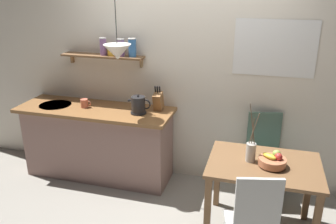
# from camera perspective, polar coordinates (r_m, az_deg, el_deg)

# --- Properties ---
(ground_plane) EXTENTS (14.00, 14.00, 0.00)m
(ground_plane) POSITION_cam_1_polar(r_m,az_deg,el_deg) (3.98, 0.42, -14.29)
(ground_plane) COLOR gray
(back_wall) EXTENTS (6.80, 0.11, 2.70)m
(back_wall) POSITION_cam_1_polar(r_m,az_deg,el_deg) (3.97, 5.84, 6.97)
(back_wall) COLOR silver
(back_wall) RESTS_ON ground_plane
(kitchen_counter) EXTENTS (1.83, 0.63, 0.89)m
(kitchen_counter) POSITION_cam_1_polar(r_m,az_deg,el_deg) (4.34, -11.30, -4.73)
(kitchen_counter) COLOR gray
(kitchen_counter) RESTS_ON ground_plane
(wall_shelf) EXTENTS (0.99, 0.20, 0.34)m
(wall_shelf) POSITION_cam_1_polar(r_m,az_deg,el_deg) (4.09, -9.19, 9.69)
(wall_shelf) COLOR brown
(dining_table) EXTENTS (1.00, 0.72, 0.73)m
(dining_table) POSITION_cam_1_polar(r_m,az_deg,el_deg) (3.36, 15.22, -9.82)
(dining_table) COLOR brown
(dining_table) RESTS_ON ground_plane
(dining_chair_near) EXTENTS (0.47, 0.47, 0.98)m
(dining_chair_near) POSITION_cam_1_polar(r_m,az_deg,el_deg) (2.90, 13.65, -17.14)
(dining_chair_near) COLOR silver
(dining_chair_near) RESTS_ON ground_plane
(dining_chair_far) EXTENTS (0.48, 0.47, 0.95)m
(dining_chair_far) POSITION_cam_1_polar(r_m,az_deg,el_deg) (3.98, 15.31, -6.42)
(dining_chair_far) COLOR #4C6B5B
(dining_chair_far) RESTS_ON ground_plane
(fruit_bowl) EXTENTS (0.24, 0.24, 0.14)m
(fruit_bowl) POSITION_cam_1_polar(r_m,az_deg,el_deg) (3.26, 16.67, -7.57)
(fruit_bowl) COLOR #BC704C
(fruit_bowl) RESTS_ON dining_table
(twig_vase) EXTENTS (0.09, 0.09, 0.55)m
(twig_vase) POSITION_cam_1_polar(r_m,az_deg,el_deg) (3.28, 13.33, -6.24)
(twig_vase) COLOR #B7B2A8
(twig_vase) RESTS_ON dining_table
(electric_kettle) EXTENTS (0.26, 0.18, 0.22)m
(electric_kettle) POSITION_cam_1_polar(r_m,az_deg,el_deg) (3.89, -4.82, 1.11)
(electric_kettle) COLOR black
(electric_kettle) RESTS_ON kitchen_counter
(knife_block) EXTENTS (0.09, 0.17, 0.29)m
(knife_block) POSITION_cam_1_polar(r_m,az_deg,el_deg) (3.97, -1.60, 1.86)
(knife_block) COLOR #9E6B3D
(knife_block) RESTS_ON kitchen_counter
(coffee_mug_by_sink) EXTENTS (0.13, 0.09, 0.10)m
(coffee_mug_by_sink) POSITION_cam_1_polar(r_m,az_deg,el_deg) (4.20, -13.41, 1.39)
(coffee_mug_by_sink) COLOR #C6664C
(coffee_mug_by_sink) RESTS_ON kitchen_counter
(pendant_lamp) EXTENTS (0.29, 0.29, 0.64)m
(pendant_lamp) POSITION_cam_1_polar(r_m,az_deg,el_deg) (3.69, -8.23, 9.71)
(pendant_lamp) COLOR black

